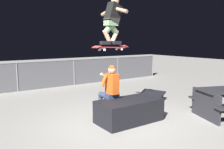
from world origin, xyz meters
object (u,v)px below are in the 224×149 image
at_px(person_sitting_on_ledge, 110,88).
at_px(skater_airborne, 113,18).
at_px(skateboard, 111,47).
at_px(ledge_box_main, 129,111).
at_px(kicker_ramp, 147,100).

distance_m(person_sitting_on_ledge, skater_airborne, 1.72).
relative_size(person_sitting_on_ledge, skateboard, 1.33).
bearing_deg(ledge_box_main, person_sitting_on_ledge, 118.18).
height_order(person_sitting_on_ledge, kicker_ramp, person_sitting_on_ledge).
bearing_deg(skateboard, person_sitting_on_ledge, 75.56).
height_order(skater_airborne, kicker_ramp, skater_airborne).
bearing_deg(person_sitting_on_ledge, ledge_box_main, -61.82).
height_order(ledge_box_main, skateboard, skateboard).
distance_m(ledge_box_main, person_sitting_on_ledge, 0.74).
bearing_deg(ledge_box_main, skateboard, 126.80).
xyz_separation_m(skateboard, skater_airborne, (0.06, 0.01, 0.69)).
relative_size(person_sitting_on_ledge, skater_airborne, 1.23).
bearing_deg(kicker_ramp, person_sitting_on_ledge, -161.49).
xyz_separation_m(person_sitting_on_ledge, skater_airborne, (0.03, -0.09, 1.71)).
distance_m(skateboard, kicker_ramp, 2.71).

